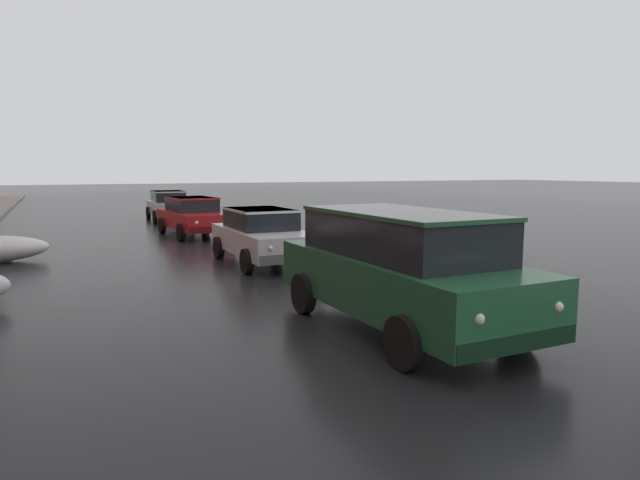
{
  "coord_description": "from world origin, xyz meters",
  "views": [
    {
      "loc": [
        -2.63,
        1.16,
        2.44
      ],
      "look_at": [
        1.45,
        9.55,
        1.23
      ],
      "focal_mm": 30.5,
      "sensor_mm": 36.0,
      "label": 1
    }
  ],
  "objects_px": {
    "sedan_white_parked_kerbside_close": "(262,234)",
    "sedan_red_parked_kerbside_mid": "(193,215)",
    "suv_green_approaching_near_lane": "(400,265)",
    "sedan_silver_parked_far_down_block": "(169,205)"
  },
  "relations": [
    {
      "from": "sedan_white_parked_kerbside_close",
      "to": "sedan_red_parked_kerbside_mid",
      "type": "relative_size",
      "value": 0.95
    },
    {
      "from": "sedan_white_parked_kerbside_close",
      "to": "sedan_red_parked_kerbside_mid",
      "type": "height_order",
      "value": "same"
    },
    {
      "from": "suv_green_approaching_near_lane",
      "to": "sedan_silver_parked_far_down_block",
      "type": "bearing_deg",
      "value": 89.37
    },
    {
      "from": "suv_green_approaching_near_lane",
      "to": "sedan_red_parked_kerbside_mid",
      "type": "xyz_separation_m",
      "value": [
        -0.1,
        13.4,
        -0.24
      ]
    },
    {
      "from": "suv_green_approaching_near_lane",
      "to": "sedan_silver_parked_far_down_block",
      "type": "height_order",
      "value": "suv_green_approaching_near_lane"
    },
    {
      "from": "suv_green_approaching_near_lane",
      "to": "sedan_silver_parked_far_down_block",
      "type": "distance_m",
      "value": 19.95
    },
    {
      "from": "sedan_red_parked_kerbside_mid",
      "to": "sedan_silver_parked_far_down_block",
      "type": "xyz_separation_m",
      "value": [
        0.31,
        6.55,
        -0.0
      ]
    },
    {
      "from": "suv_green_approaching_near_lane",
      "to": "sedan_white_parked_kerbside_close",
      "type": "xyz_separation_m",
      "value": [
        0.15,
        6.57,
        -0.24
      ]
    },
    {
      "from": "sedan_white_parked_kerbside_close",
      "to": "suv_green_approaching_near_lane",
      "type": "bearing_deg",
      "value": -91.31
    },
    {
      "from": "suv_green_approaching_near_lane",
      "to": "sedan_white_parked_kerbside_close",
      "type": "relative_size",
      "value": 1.17
    }
  ]
}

